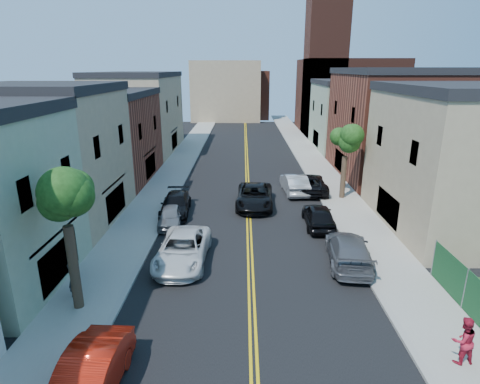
{
  "coord_description": "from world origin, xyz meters",
  "views": [
    {
      "loc": [
        -0.43,
        -1.44,
        10.53
      ],
      "look_at": [
        -0.64,
        25.53,
        2.0
      ],
      "focal_mm": 29.36,
      "sensor_mm": 36.0,
      "label": 1
    }
  ],
  "objects_px": {
    "white_pickup": "(183,249)",
    "black_car_left": "(176,204)",
    "grey_car_right": "(349,250)",
    "pedestrian_left": "(73,280)",
    "pedestrian_right": "(463,340)",
    "black_suv_lane": "(255,196)",
    "black_car_right": "(319,216)",
    "red_sedan": "(87,380)",
    "dark_car_right_far": "(310,183)",
    "silver_car_right": "(294,183)",
    "grey_car_left": "(170,216)"
  },
  "relations": [
    {
      "from": "white_pickup",
      "to": "black_car_left",
      "type": "bearing_deg",
      "value": 104.3
    },
    {
      "from": "grey_car_right",
      "to": "pedestrian_left",
      "type": "height_order",
      "value": "pedestrian_left"
    },
    {
      "from": "pedestrian_right",
      "to": "grey_car_right",
      "type": "bearing_deg",
      "value": -83.0
    },
    {
      "from": "black_suv_lane",
      "to": "black_car_right",
      "type": "bearing_deg",
      "value": -41.15
    },
    {
      "from": "white_pickup",
      "to": "black_car_left",
      "type": "distance_m",
      "value": 7.99
    },
    {
      "from": "red_sedan",
      "to": "black_car_right",
      "type": "relative_size",
      "value": 1.05
    },
    {
      "from": "red_sedan",
      "to": "dark_car_right_far",
      "type": "distance_m",
      "value": 25.58
    },
    {
      "from": "red_sedan",
      "to": "white_pickup",
      "type": "xyz_separation_m",
      "value": [
        1.7,
        9.7,
        -0.0
      ]
    },
    {
      "from": "pedestrian_left",
      "to": "red_sedan",
      "type": "bearing_deg",
      "value": -153.53
    },
    {
      "from": "red_sedan",
      "to": "pedestrian_right",
      "type": "xyz_separation_m",
      "value": [
        13.11,
        1.7,
        0.28
      ]
    },
    {
      "from": "silver_car_right",
      "to": "pedestrian_left",
      "type": "height_order",
      "value": "pedestrian_left"
    },
    {
      "from": "red_sedan",
      "to": "grey_car_right",
      "type": "xyz_separation_m",
      "value": [
        11.0,
        9.67,
        0.0
      ]
    },
    {
      "from": "grey_car_right",
      "to": "grey_car_left",
      "type": "bearing_deg",
      "value": -20.05
    },
    {
      "from": "dark_car_right_far",
      "to": "pedestrian_right",
      "type": "height_order",
      "value": "pedestrian_right"
    },
    {
      "from": "black_car_left",
      "to": "black_suv_lane",
      "type": "relative_size",
      "value": 0.84
    },
    {
      "from": "grey_car_right",
      "to": "pedestrian_left",
      "type": "relative_size",
      "value": 3.34
    },
    {
      "from": "white_pickup",
      "to": "pedestrian_right",
      "type": "xyz_separation_m",
      "value": [
        11.41,
        -8.0,
        0.28
      ]
    },
    {
      "from": "silver_car_right",
      "to": "pedestrian_right",
      "type": "bearing_deg",
      "value": 95.23
    },
    {
      "from": "black_car_left",
      "to": "pedestrian_left",
      "type": "distance_m",
      "value": 11.85
    },
    {
      "from": "white_pickup",
      "to": "silver_car_right",
      "type": "distance_m",
      "value": 15.33
    },
    {
      "from": "pedestrian_left",
      "to": "pedestrian_right",
      "type": "xyz_separation_m",
      "value": [
        16.06,
        -4.34,
        0.1
      ]
    },
    {
      "from": "black_car_left",
      "to": "pedestrian_right",
      "type": "relative_size",
      "value": 2.73
    },
    {
      "from": "dark_car_right_far",
      "to": "black_suv_lane",
      "type": "distance_m",
      "value": 6.3
    },
    {
      "from": "red_sedan",
      "to": "pedestrian_left",
      "type": "xyz_separation_m",
      "value": [
        -2.96,
        6.04,
        0.18
      ]
    },
    {
      "from": "silver_car_right",
      "to": "dark_car_right_far",
      "type": "xyz_separation_m",
      "value": [
        1.39,
        0.26,
        -0.05
      ]
    },
    {
      "from": "black_car_left",
      "to": "black_car_right",
      "type": "xyz_separation_m",
      "value": [
        10.32,
        -2.42,
        0.06
      ]
    },
    {
      "from": "red_sedan",
      "to": "grey_car_left",
      "type": "relative_size",
      "value": 1.25
    },
    {
      "from": "grey_car_left",
      "to": "silver_car_right",
      "type": "bearing_deg",
      "value": 33.35
    },
    {
      "from": "grey_car_right",
      "to": "white_pickup",
      "type": "bearing_deg",
      "value": 6.62
    },
    {
      "from": "white_pickup",
      "to": "silver_car_right",
      "type": "relative_size",
      "value": 1.11
    },
    {
      "from": "black_car_right",
      "to": "dark_car_right_far",
      "type": "xyz_separation_m",
      "value": [
        0.68,
        8.01,
        0.01
      ]
    },
    {
      "from": "grey_car_left",
      "to": "grey_car_right",
      "type": "xyz_separation_m",
      "value": [
        11.0,
        -5.57,
        0.14
      ]
    },
    {
      "from": "red_sedan",
      "to": "dark_car_right_far",
      "type": "relative_size",
      "value": 0.85
    },
    {
      "from": "grey_car_right",
      "to": "black_car_right",
      "type": "relative_size",
      "value": 1.19
    },
    {
      "from": "white_pickup",
      "to": "black_car_right",
      "type": "relative_size",
      "value": 1.24
    },
    {
      "from": "silver_car_right",
      "to": "black_suv_lane",
      "type": "distance_m",
      "value": 5.08
    },
    {
      "from": "red_sedan",
      "to": "silver_car_right",
      "type": "height_order",
      "value": "silver_car_right"
    },
    {
      "from": "grey_car_left",
      "to": "grey_car_right",
      "type": "height_order",
      "value": "grey_car_right"
    },
    {
      "from": "white_pickup",
      "to": "pedestrian_right",
      "type": "distance_m",
      "value": 13.94
    },
    {
      "from": "red_sedan",
      "to": "grey_car_left",
      "type": "height_order",
      "value": "red_sedan"
    },
    {
      "from": "white_pickup",
      "to": "silver_car_right",
      "type": "xyz_separation_m",
      "value": [
        7.91,
        13.13,
        0.05
      ]
    },
    {
      "from": "silver_car_right",
      "to": "dark_car_right_far",
      "type": "distance_m",
      "value": 1.42
    },
    {
      "from": "grey_car_right",
      "to": "black_car_right",
      "type": "distance_m",
      "value": 5.46
    },
    {
      "from": "dark_car_right_far",
      "to": "silver_car_right",
      "type": "bearing_deg",
      "value": 12.74
    },
    {
      "from": "pedestrian_right",
      "to": "white_pickup",
      "type": "bearing_deg",
      "value": -42.85
    },
    {
      "from": "grey_car_left",
      "to": "pedestrian_right",
      "type": "relative_size",
      "value": 2.09
    },
    {
      "from": "white_pickup",
      "to": "black_suv_lane",
      "type": "bearing_deg",
      "value": 67.79
    },
    {
      "from": "grey_car_right",
      "to": "pedestrian_right",
      "type": "height_order",
      "value": "pedestrian_right"
    },
    {
      "from": "silver_car_right",
      "to": "grey_car_left",
      "type": "bearing_deg",
      "value": 34.14
    },
    {
      "from": "black_car_left",
      "to": "dark_car_right_far",
      "type": "distance_m",
      "value": 12.34
    }
  ]
}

